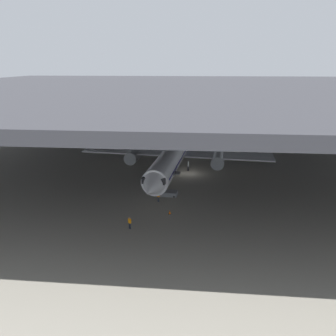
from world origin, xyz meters
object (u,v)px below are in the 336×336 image
at_px(airplane_main, 173,155).
at_px(crew_worker_near_nose, 130,222).
at_px(airplane_distant, 137,118).
at_px(traffic_cone_orange, 170,212).
at_px(boarding_stairs, 165,191).
at_px(crew_worker_by_stairs, 158,196).

relative_size(airplane_main, crew_worker_near_nose, 23.49).
xyz_separation_m(crew_worker_near_nose, airplane_distant, (-10.96, 65.22, 2.21)).
relative_size(airplane_main, traffic_cone_orange, 61.87).
bearing_deg(boarding_stairs, traffic_cone_orange, -78.83).
distance_m(crew_worker_near_nose, crew_worker_by_stairs, 8.80).
distance_m(airplane_main, boarding_stairs, 10.65).
relative_size(airplane_main, boarding_stairs, 7.93).
height_order(crew_worker_by_stairs, traffic_cone_orange, crew_worker_by_stairs).
bearing_deg(crew_worker_near_nose, boarding_stairs, 73.93).
distance_m(boarding_stairs, crew_worker_near_nose, 11.48).
height_order(airplane_main, boarding_stairs, airplane_main).
distance_m(airplane_main, crew_worker_by_stairs, 13.17).
xyz_separation_m(boarding_stairs, crew_worker_by_stairs, (-0.73, -2.57, 0.16)).
bearing_deg(crew_worker_by_stairs, traffic_cone_orange, -62.79).
bearing_deg(airplane_distant, traffic_cone_orange, -75.74).
height_order(boarding_stairs, traffic_cone_orange, boarding_stairs).
bearing_deg(crew_worker_by_stairs, airplane_distant, 103.29).
bearing_deg(airplane_main, airplane_distant, 108.34).
bearing_deg(crew_worker_by_stairs, crew_worker_near_nose, -106.14).
xyz_separation_m(airplane_main, crew_worker_near_nose, (-3.59, -21.31, -2.58)).
height_order(airplane_distant, traffic_cone_orange, airplane_distant).
bearing_deg(airplane_distant, crew_worker_by_stairs, -76.71).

